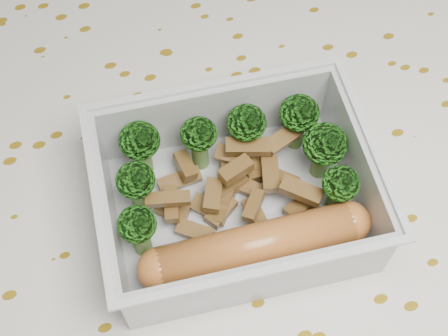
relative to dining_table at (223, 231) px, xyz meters
name	(u,v)px	position (x,y,z in m)	size (l,w,h in m)	color
dining_table	(223,231)	(0.00, 0.00, 0.00)	(1.40, 0.90, 0.75)	brown
tablecloth	(223,205)	(0.00, 0.00, 0.05)	(1.46, 0.96, 0.19)	white
lunch_container	(236,199)	(0.00, -0.03, 0.11)	(0.19, 0.16, 0.06)	silver
broccoli_florets	(233,155)	(0.01, 0.00, 0.13)	(0.16, 0.10, 0.05)	#608C3F
meat_pile	(235,184)	(0.00, -0.01, 0.11)	(0.12, 0.07, 0.03)	brown
sausage	(256,245)	(0.00, -0.06, 0.11)	(0.16, 0.04, 0.03)	#B3652B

